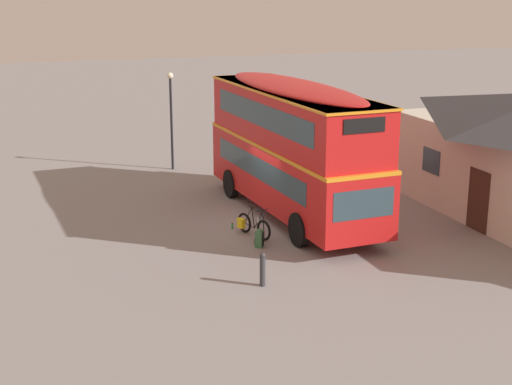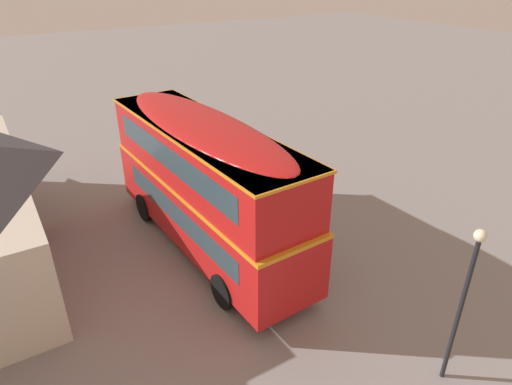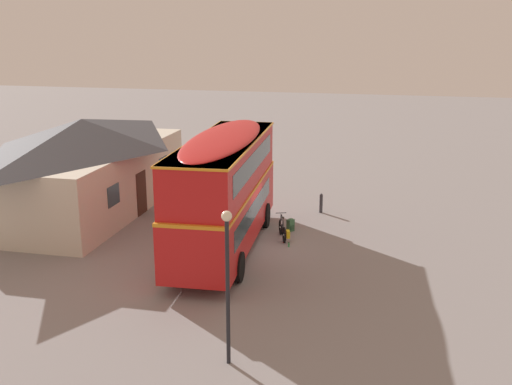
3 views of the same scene
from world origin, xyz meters
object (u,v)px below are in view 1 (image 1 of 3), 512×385
Objects in this scene: backpack_on_ground at (259,238)px; street_lamp at (171,110)px; double_decker_bus at (293,143)px; water_bottle_green_metal at (232,226)px; kerb_bollard at (263,269)px; touring_bicycle at (252,225)px.

street_lamp is at bearing -178.68° from backpack_on_ground.
water_bottle_green_metal is (0.80, -2.51, -2.54)m from double_decker_bus.
kerb_bollard is at bearing -2.93° from street_lamp.
double_decker_bus reaches higher than kerb_bollard.
kerb_bollard is (14.10, -0.72, -2.20)m from street_lamp.
touring_bicycle is 1.09m from backpack_on_ground.
double_decker_bus reaches higher than backpack_on_ground.
touring_bicycle is at bearing -50.77° from double_decker_bus.
street_lamp is at bearing -177.78° from touring_bicycle.
street_lamp reaches higher than kerb_bollard.
double_decker_bus is 17.15× the size of backpack_on_ground.
water_bottle_green_metal is 9.43m from street_lamp.
touring_bicycle reaches higher than water_bottle_green_metal.
backpack_on_ground is 0.61× the size of kerb_bollard.
water_bottle_green_metal is at bearing -0.17° from street_lamp.
backpack_on_ground is at bearing 162.23° from kerb_bollard.
double_decker_bus is 3.66m from water_bottle_green_metal.
backpack_on_ground is at bearing 1.32° from street_lamp.
double_decker_bus is 4.27m from backpack_on_ground.
touring_bicycle is (1.71, -2.09, -2.27)m from double_decker_bus.
water_bottle_green_metal is at bearing 172.16° from kerb_bollard.
double_decker_bus reaches higher than water_bottle_green_metal.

